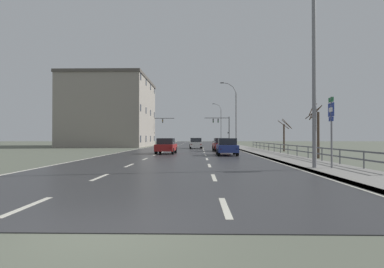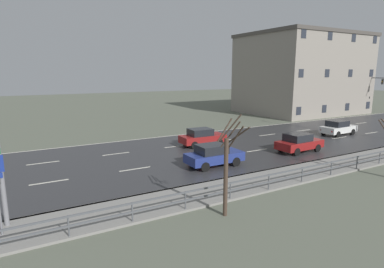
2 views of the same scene
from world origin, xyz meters
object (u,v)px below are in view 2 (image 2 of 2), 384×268
at_px(car_far_left, 202,137).
at_px(car_mid_centre, 338,128).
at_px(traffic_signal_left, 374,90).
at_px(car_near_right, 214,155).
at_px(car_distant, 299,142).
at_px(brick_building, 301,74).

distance_m(car_far_left, car_mid_centre, 15.31).
height_order(traffic_signal_left, car_far_left, traffic_signal_left).
height_order(car_near_right, car_far_left, same).
relative_size(car_distant, car_mid_centre, 1.00).
relative_size(car_distant, brick_building, 0.23).
bearing_deg(brick_building, car_near_right, -57.13).
distance_m(traffic_signal_left, brick_building, 11.15).
distance_m(traffic_signal_left, car_mid_centre, 21.45).
height_order(traffic_signal_left, car_near_right, traffic_signal_left).
relative_size(car_near_right, car_distant, 0.98).
bearing_deg(car_far_left, car_distant, 46.69).
relative_size(traffic_signal_left, brick_building, 0.33).
xyz_separation_m(car_far_left, car_mid_centre, (2.81, 15.05, 0.00)).
relative_size(traffic_signal_left, car_far_left, 1.43).
relative_size(traffic_signal_left, car_mid_centre, 1.42).
height_order(car_distant, brick_building, brick_building).
distance_m(car_near_right, brick_building, 35.11).
bearing_deg(traffic_signal_left, car_distant, -68.22).
height_order(car_distant, car_far_left, same).
height_order(traffic_signal_left, brick_building, brick_building).
xyz_separation_m(car_near_right, car_far_left, (-5.83, 2.54, 0.00)).
xyz_separation_m(car_far_left, brick_building, (-12.99, 26.59, 5.46)).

